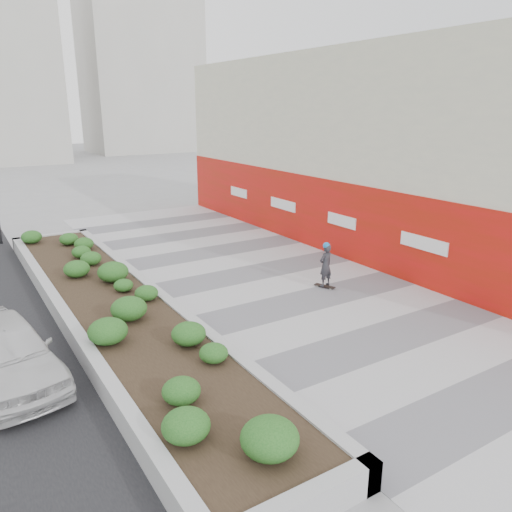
# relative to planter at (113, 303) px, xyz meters

# --- Properties ---
(ground) EXTENTS (160.00, 160.00, 0.00)m
(ground) POSITION_rel_planter_xyz_m (5.50, -7.00, -0.42)
(ground) COLOR gray
(ground) RESTS_ON ground
(walkway) EXTENTS (8.00, 36.00, 0.01)m
(walkway) POSITION_rel_planter_xyz_m (5.50, -4.00, -0.41)
(walkway) COLOR #A8A8AD
(walkway) RESTS_ON ground
(building) EXTENTS (6.04, 24.08, 8.00)m
(building) POSITION_rel_planter_xyz_m (12.48, 1.98, 3.56)
(building) COLOR beige
(building) RESTS_ON ground
(planter) EXTENTS (3.00, 18.00, 0.90)m
(planter) POSITION_rel_planter_xyz_m (0.00, 0.00, 0.00)
(planter) COLOR #9E9EA0
(planter) RESTS_ON ground
(distant_bldg_north_r) EXTENTS (14.00, 10.00, 24.00)m
(distant_bldg_north_r) POSITION_rel_planter_xyz_m (20.50, 53.00, 11.58)
(distant_bldg_north_r) COLOR #ADAAA3
(distant_bldg_north_r) RESTS_ON ground
(manhole_cover) EXTENTS (0.44, 0.44, 0.01)m
(manhole_cover) POSITION_rel_planter_xyz_m (6.00, -4.00, -0.42)
(manhole_cover) COLOR #595654
(manhole_cover) RESTS_ON ground
(skateboarder) EXTENTS (0.56, 0.74, 1.57)m
(skateboarder) POSITION_rel_planter_xyz_m (6.67, -1.40, 0.38)
(skateboarder) COLOR beige
(skateboarder) RESTS_ON ground
(car_white) EXTENTS (2.33, 4.42, 1.43)m
(car_white) POSITION_rel_planter_xyz_m (-3.00, -2.32, 0.30)
(car_white) COLOR silver
(car_white) RESTS_ON ground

